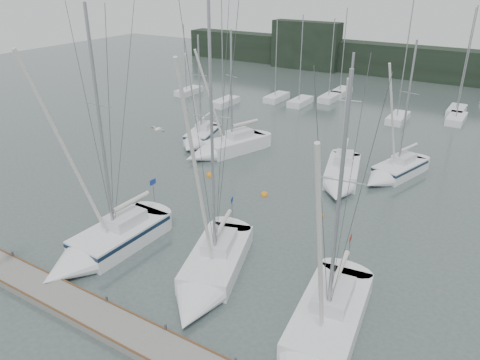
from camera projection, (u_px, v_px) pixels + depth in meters
name	position (u px, v px, depth m)	size (l,w,h in m)	color
ground	(185.00, 280.00, 26.87)	(160.00, 160.00, 0.00)	#43514E
dock	(122.00, 329.00, 22.92)	(24.00, 2.00, 0.40)	slate
far_treeline	(427.00, 64.00, 73.77)	(90.00, 4.00, 5.00)	black
far_building_left	(306.00, 45.00, 81.20)	(12.00, 3.00, 8.00)	black
mast_forest	(468.00, 117.00, 54.56)	(56.29, 26.04, 14.52)	silver
sailboat_near_left	(100.00, 248.00, 28.79)	(3.29, 9.42, 15.82)	silver
sailboat_near_center	(207.00, 279.00, 26.11)	(5.62, 9.76, 16.05)	silver
sailboat_near_right	(318.00, 345.00, 21.47)	(4.25, 10.62, 13.92)	silver
sailboat_mid_a	(199.00, 139.00, 47.25)	(3.92, 6.95, 11.36)	silver
sailboat_mid_b	(222.00, 149.00, 44.59)	(5.48, 9.11, 12.27)	silver
sailboat_mid_c	(341.00, 179.00, 38.23)	(4.63, 8.51, 11.36)	silver
sailboat_mid_d	(391.00, 173.00, 39.48)	(4.41, 7.78, 12.12)	silver
buoy_a	(264.00, 195.00, 36.85)	(0.60, 0.60, 0.60)	orange
buoy_b	(320.00, 217.00, 33.67)	(0.59, 0.59, 0.59)	orange
buoy_c	(210.00, 176.00, 40.31)	(0.61, 0.61, 0.61)	orange
seagull	(158.00, 129.00, 23.99)	(0.90, 0.43, 0.18)	white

